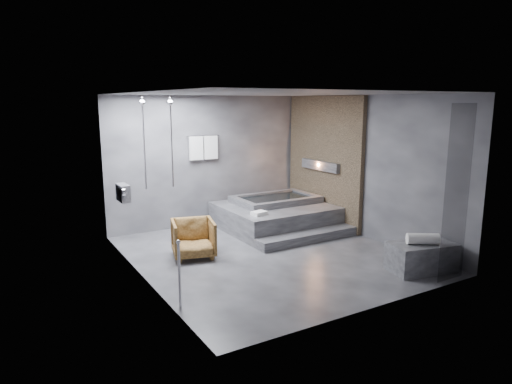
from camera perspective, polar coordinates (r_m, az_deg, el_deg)
room at (r=8.20m, az=3.21°, el=4.66°), size 5.00×5.04×2.82m
tub_deck at (r=9.82m, az=2.36°, el=-3.04°), size 2.20×2.00×0.50m
tub_step at (r=8.93m, az=6.50°, el=-5.62°), size 2.20×0.36×0.18m
concrete_bench at (r=7.82m, az=19.98°, el=-7.63°), size 1.13×0.78×0.46m
driftwood_chair at (r=8.03m, az=-7.83°, el=-5.79°), size 0.87×0.89×0.66m
rolled_towel at (r=7.66m, az=20.13°, el=-5.52°), size 0.51×0.42×0.18m
deck_towel at (r=8.87m, az=0.39°, el=-2.67°), size 0.31×0.25×0.08m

